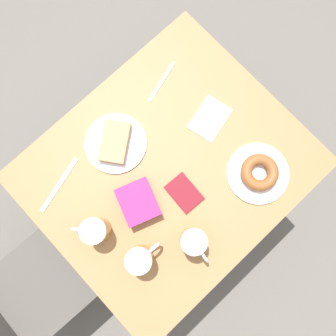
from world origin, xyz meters
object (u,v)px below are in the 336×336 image
chair (8,311)px  beer_mug_right (140,258)px  plate_with_donut (259,173)px  passport_near_edge (184,193)px  beer_mug_center (95,230)px  blue_pouch (138,202)px  fork (162,81)px  beer_mug_left (193,242)px  napkin_folded (210,119)px  plate_with_cake (115,143)px  knife (59,185)px

chair → beer_mug_right: (-0.21, -0.58, 0.31)m
plate_with_donut → passport_near_edge: 0.28m
beer_mug_center → blue_pouch: (-0.03, -0.17, -0.03)m
plate_with_donut → fork: (0.49, 0.01, -0.02)m
chair → plate_with_donut: (-0.28, -1.08, 0.27)m
fork → beer_mug_left: bearing=147.3°
napkin_folded → blue_pouch: (-0.05, 0.40, 0.03)m
plate_with_cake → beer_mug_left: bearing=175.3°
plate_with_cake → plate_with_donut: plate_with_donut is taller
beer_mug_center → passport_near_edge: size_ratio=0.90×
chair → blue_pouch: chair is taller
fork → plate_with_donut: bearing=-178.4°
beer_mug_center → napkin_folded: bearing=-87.7°
fork → passport_near_edge: (-0.36, 0.23, 0.00)m
beer_mug_center → beer_mug_right: 0.18m
plate_with_donut → knife: size_ratio=1.02×
beer_mug_right → passport_near_edge: size_ratio=0.99×
beer_mug_right → knife: beer_mug_right is taller
fork → passport_near_edge: bearing=147.8°
beer_mug_left → fork: size_ratio=0.73×
plate_with_donut → fork: plate_with_donut is taller
plate_with_cake → beer_mug_center: size_ratio=1.92×
beer_mug_right → blue_pouch: bearing=-39.3°
chair → beer_mug_right: beer_mug_right is taller
beer_mug_center → blue_pouch: 0.17m
knife → passport_near_edge: passport_near_edge is taller
plate_with_donut → napkin_folded: size_ratio=1.32×
plate_with_donut → passport_near_edge: (0.13, 0.24, -0.02)m
plate_with_cake → passport_near_edge: (-0.30, -0.06, -0.01)m
chair → knife: bearing=-69.4°
beer_mug_right → plate_with_donut: bearing=-98.1°
napkin_folded → passport_near_edge: passport_near_edge is taller
plate_with_cake → blue_pouch: blue_pouch is taller
beer_mug_left → blue_pouch: (0.22, 0.05, -0.03)m
napkin_folded → fork: same height
beer_mug_center → napkin_folded: beer_mug_center is taller
beer_mug_left → passport_near_edge: bearing=-33.9°
plate_with_donut → blue_pouch: bearing=60.7°
fork → knife: size_ratio=0.81×
beer_mug_right → passport_near_edge: beer_mug_right is taller
beer_mug_center → fork: beer_mug_center is taller
beer_mug_center → passport_near_edge: 0.33m
chair → passport_near_edge: chair is taller
fork → blue_pouch: 0.46m
knife → blue_pouch: size_ratio=1.27×
plate_with_cake → knife: 0.25m
knife → blue_pouch: blue_pouch is taller
fork → beer_mug_center: bearing=115.0°
beer_mug_center → blue_pouch: size_ratio=0.68×
plate_with_donut → beer_mug_right: (0.07, 0.50, 0.04)m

